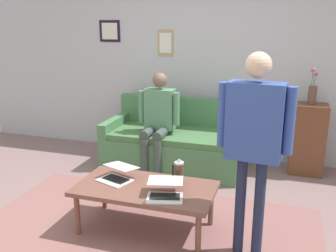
{
  "coord_description": "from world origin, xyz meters",
  "views": [
    {
      "loc": [
        -1.22,
        3.04,
        1.92
      ],
      "look_at": [
        -0.02,
        -0.74,
        0.8
      ],
      "focal_mm": 40.37,
      "sensor_mm": 36.0,
      "label": 1
    }
  ],
  "objects_px": {
    "couch": "(175,144)",
    "person_standing": "(254,131)",
    "laptop_left": "(165,192)",
    "coffee_table": "(145,191)",
    "flower_vase": "(313,93)",
    "person_seated": "(158,117)",
    "french_press": "(179,173)",
    "laptop_center": "(117,175)",
    "side_shelf": "(308,139)"
  },
  "relations": [
    {
      "from": "coffee_table",
      "to": "laptop_center",
      "type": "height_order",
      "value": "laptop_center"
    },
    {
      "from": "coffee_table",
      "to": "french_press",
      "type": "bearing_deg",
      "value": -150.49
    },
    {
      "from": "laptop_left",
      "to": "flower_vase",
      "type": "distance_m",
      "value": 2.47
    },
    {
      "from": "laptop_center",
      "to": "french_press",
      "type": "relative_size",
      "value": 1.64
    },
    {
      "from": "french_press",
      "to": "person_seated",
      "type": "xyz_separation_m",
      "value": [
        0.64,
        -1.28,
        0.18
      ]
    },
    {
      "from": "laptop_center",
      "to": "side_shelf",
      "type": "height_order",
      "value": "side_shelf"
    },
    {
      "from": "couch",
      "to": "person_seated",
      "type": "xyz_separation_m",
      "value": [
        0.16,
        0.23,
        0.42
      ]
    },
    {
      "from": "coffee_table",
      "to": "french_press",
      "type": "relative_size",
      "value": 5.24
    },
    {
      "from": "laptop_center",
      "to": "french_press",
      "type": "xyz_separation_m",
      "value": [
        -0.59,
        -0.09,
        0.06
      ]
    },
    {
      "from": "french_press",
      "to": "person_standing",
      "type": "distance_m",
      "value": 0.9
    },
    {
      "from": "laptop_left",
      "to": "person_seated",
      "type": "distance_m",
      "value": 1.7
    },
    {
      "from": "person_standing",
      "to": "person_seated",
      "type": "xyz_separation_m",
      "value": [
        1.32,
        -1.53,
        -0.36
      ]
    },
    {
      "from": "couch",
      "to": "flower_vase",
      "type": "relative_size",
      "value": 3.98
    },
    {
      "from": "laptop_left",
      "to": "french_press",
      "type": "bearing_deg",
      "value": -97.33
    },
    {
      "from": "coffee_table",
      "to": "person_seated",
      "type": "xyz_separation_m",
      "value": [
        0.37,
        -1.43,
        0.33
      ]
    },
    {
      "from": "coffee_table",
      "to": "laptop_left",
      "type": "bearing_deg",
      "value": 149.0
    },
    {
      "from": "coffee_table",
      "to": "person_seated",
      "type": "bearing_deg",
      "value": -75.58
    },
    {
      "from": "side_shelf",
      "to": "person_seated",
      "type": "xyz_separation_m",
      "value": [
        1.84,
        0.49,
        0.27
      ]
    },
    {
      "from": "coffee_table",
      "to": "laptop_center",
      "type": "relative_size",
      "value": 3.2
    },
    {
      "from": "couch",
      "to": "coffee_table",
      "type": "bearing_deg",
      "value": 97.19
    },
    {
      "from": "person_seated",
      "to": "flower_vase",
      "type": "bearing_deg",
      "value": -165.1
    },
    {
      "from": "french_press",
      "to": "coffee_table",
      "type": "bearing_deg",
      "value": 29.51
    },
    {
      "from": "couch",
      "to": "french_press",
      "type": "xyz_separation_m",
      "value": [
        -0.49,
        1.5,
        0.25
      ]
    },
    {
      "from": "coffee_table",
      "to": "flower_vase",
      "type": "relative_size",
      "value": 2.83
    },
    {
      "from": "flower_vase",
      "to": "person_standing",
      "type": "distance_m",
      "value": 2.09
    },
    {
      "from": "french_press",
      "to": "flower_vase",
      "type": "bearing_deg",
      "value": -124.19
    },
    {
      "from": "french_press",
      "to": "side_shelf",
      "type": "xyz_separation_m",
      "value": [
        -1.2,
        -1.77,
        -0.1
      ]
    },
    {
      "from": "coffee_table",
      "to": "couch",
      "type": "bearing_deg",
      "value": -82.81
    },
    {
      "from": "person_seated",
      "to": "side_shelf",
      "type": "bearing_deg",
      "value": -165.1
    },
    {
      "from": "laptop_left",
      "to": "person_standing",
      "type": "relative_size",
      "value": 0.23
    },
    {
      "from": "laptop_center",
      "to": "coffee_table",
      "type": "bearing_deg",
      "value": 168.63
    },
    {
      "from": "laptop_center",
      "to": "person_standing",
      "type": "distance_m",
      "value": 1.41
    },
    {
      "from": "laptop_center",
      "to": "person_seated",
      "type": "relative_size",
      "value": 0.31
    },
    {
      "from": "laptop_left",
      "to": "person_standing",
      "type": "distance_m",
      "value": 0.93
    },
    {
      "from": "french_press",
      "to": "couch",
      "type": "bearing_deg",
      "value": -72.09
    },
    {
      "from": "laptop_center",
      "to": "person_standing",
      "type": "xyz_separation_m",
      "value": [
        -1.27,
        0.16,
        0.6
      ]
    },
    {
      "from": "flower_vase",
      "to": "person_standing",
      "type": "relative_size",
      "value": 0.27
    },
    {
      "from": "person_standing",
      "to": "laptop_left",
      "type": "bearing_deg",
      "value": 3.27
    },
    {
      "from": "person_standing",
      "to": "flower_vase",
      "type": "bearing_deg",
      "value": -104.46
    },
    {
      "from": "coffee_table",
      "to": "laptop_left",
      "type": "height_order",
      "value": "laptop_left"
    },
    {
      "from": "coffee_table",
      "to": "laptop_center",
      "type": "bearing_deg",
      "value": -11.37
    },
    {
      "from": "coffee_table",
      "to": "side_shelf",
      "type": "distance_m",
      "value": 2.42
    },
    {
      "from": "person_seated",
      "to": "coffee_table",
      "type": "bearing_deg",
      "value": 104.42
    },
    {
      "from": "laptop_center",
      "to": "person_seated",
      "type": "xyz_separation_m",
      "value": [
        0.06,
        -1.37,
        0.24
      ]
    },
    {
      "from": "person_seated",
      "to": "couch",
      "type": "bearing_deg",
      "value": -125.03
    },
    {
      "from": "laptop_center",
      "to": "side_shelf",
      "type": "relative_size",
      "value": 0.44
    },
    {
      "from": "couch",
      "to": "person_standing",
      "type": "height_order",
      "value": "person_standing"
    },
    {
      "from": "person_standing",
      "to": "side_shelf",
      "type": "bearing_deg",
      "value": -104.47
    },
    {
      "from": "couch",
      "to": "french_press",
      "type": "relative_size",
      "value": 7.36
    },
    {
      "from": "flower_vase",
      "to": "person_seated",
      "type": "relative_size",
      "value": 0.35
    }
  ]
}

